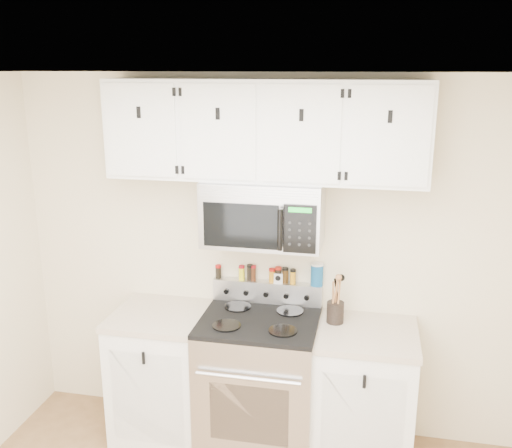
% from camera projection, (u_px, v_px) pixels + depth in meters
% --- Properties ---
extents(back_wall, '(3.50, 0.01, 2.50)m').
position_uv_depth(back_wall, '(268.00, 259.00, 3.92)').
color(back_wall, beige).
rests_on(back_wall, floor).
extents(ceiling, '(3.50, 3.50, 0.01)m').
position_uv_depth(ceiling, '(177.00, 78.00, 1.94)').
color(ceiling, white).
rests_on(ceiling, back_wall).
extents(range, '(0.76, 0.65, 1.10)m').
position_uv_depth(range, '(259.00, 382.00, 3.83)').
color(range, '#B7B7BA').
rests_on(range, floor).
extents(base_cabinet_left, '(0.64, 0.62, 0.92)m').
position_uv_depth(base_cabinet_left, '(163.00, 373.00, 3.99)').
color(base_cabinet_left, white).
rests_on(base_cabinet_left, floor).
extents(base_cabinet_right, '(0.64, 0.62, 0.92)m').
position_uv_depth(base_cabinet_right, '(363.00, 395.00, 3.72)').
color(base_cabinet_right, white).
rests_on(base_cabinet_right, floor).
extents(microwave, '(0.76, 0.44, 0.42)m').
position_uv_depth(microwave, '(263.00, 213.00, 3.64)').
color(microwave, '#9E9EA3').
rests_on(microwave, back_wall).
extents(upper_cabinets, '(2.00, 0.35, 0.62)m').
position_uv_depth(upper_cabinets, '(264.00, 130.00, 3.53)').
color(upper_cabinets, white).
rests_on(upper_cabinets, back_wall).
extents(utensil_crock, '(0.11, 0.11, 0.33)m').
position_uv_depth(utensil_crock, '(335.00, 311.00, 3.70)').
color(utensil_crock, black).
rests_on(utensil_crock, base_cabinet_right).
extents(kitchen_timer, '(0.07, 0.06, 0.07)m').
position_uv_depth(kitchen_timer, '(279.00, 278.00, 3.90)').
color(kitchen_timer, silver).
rests_on(kitchen_timer, range).
extents(salt_canister, '(0.09, 0.09, 0.16)m').
position_uv_depth(salt_canister, '(317.00, 274.00, 3.84)').
color(salt_canister, '#14538B').
rests_on(salt_canister, range).
extents(spice_jar_0, '(0.04, 0.04, 0.09)m').
position_uv_depth(spice_jar_0, '(218.00, 271.00, 3.98)').
color(spice_jar_0, black).
rests_on(spice_jar_0, range).
extents(spice_jar_1, '(0.04, 0.04, 0.10)m').
position_uv_depth(spice_jar_1, '(242.00, 273.00, 3.95)').
color(spice_jar_1, yellow).
rests_on(spice_jar_1, range).
extents(spice_jar_2, '(0.04, 0.04, 0.11)m').
position_uv_depth(spice_jar_2, '(250.00, 272.00, 3.94)').
color(spice_jar_2, black).
rests_on(spice_jar_2, range).
extents(spice_jar_3, '(0.04, 0.04, 0.11)m').
position_uv_depth(spice_jar_3, '(253.00, 273.00, 3.93)').
color(spice_jar_3, '#452210').
rests_on(spice_jar_3, range).
extents(spice_jar_4, '(0.04, 0.04, 0.10)m').
position_uv_depth(spice_jar_4, '(272.00, 275.00, 3.91)').
color(spice_jar_4, orange).
rests_on(spice_jar_4, range).
extents(spice_jar_5, '(0.04, 0.04, 0.11)m').
position_uv_depth(spice_jar_5, '(278.00, 275.00, 3.90)').
color(spice_jar_5, black).
rests_on(spice_jar_5, range).
extents(spice_jar_6, '(0.04, 0.04, 0.11)m').
position_uv_depth(spice_jar_6, '(285.00, 275.00, 3.89)').
color(spice_jar_6, '#3A250D').
rests_on(spice_jar_6, range).
extents(spice_jar_7, '(0.04, 0.04, 0.10)m').
position_uv_depth(spice_jar_7, '(293.00, 276.00, 3.88)').
color(spice_jar_7, orange).
rests_on(spice_jar_7, range).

